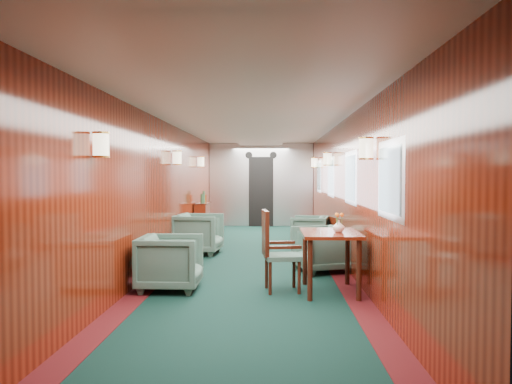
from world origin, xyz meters
TOP-DOWN VIEW (x-y plane):
  - room at (0.00, 0.00)m, footprint 12.00×12.10m
  - bulkhead at (0.00, 5.91)m, footprint 2.98×0.17m
  - windows_right at (1.49, 0.25)m, footprint 0.02×8.60m
  - wall_sconces at (0.00, 0.57)m, footprint 2.97×7.97m
  - dining_table at (1.06, -2.14)m, footprint 0.72×1.03m
  - side_chair at (0.36, -2.11)m, footprint 0.52×0.54m
  - credenza at (-1.34, 3.34)m, footprint 0.29×0.92m
  - flower_vase at (1.16, -2.19)m, footprint 0.16×0.16m
  - armchair_left_near at (-1.00, -2.08)m, footprint 0.79×0.77m
  - armchair_left_far at (-1.06, 0.84)m, footprint 0.92×0.90m
  - armchair_right_near at (1.09, -0.79)m, footprint 0.97×0.95m
  - armchair_right_far at (1.09, 1.70)m, footprint 0.85×0.83m

SIDE VIEW (x-z plane):
  - armchair_right_far at x=1.09m, z-range 0.00..0.66m
  - armchair_right_near at x=1.09m, z-range 0.00..0.70m
  - armchair_left_near at x=-1.00m, z-range 0.00..0.72m
  - armchair_left_far at x=-1.06m, z-range 0.00..0.77m
  - credenza at x=-1.34m, z-range -0.13..0.98m
  - side_chair at x=0.36m, z-range 0.04..1.09m
  - dining_table at x=1.06m, z-range 0.26..1.04m
  - flower_vase at x=1.16m, z-range 0.77..0.93m
  - bulkhead at x=0.00m, z-range -0.01..2.38m
  - windows_right at x=1.49m, z-range 1.05..1.85m
  - room at x=0.00m, z-range 0.43..2.83m
  - wall_sconces at x=0.00m, z-range 1.66..1.91m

